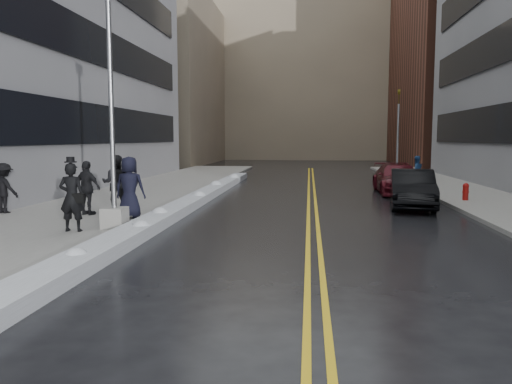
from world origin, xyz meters
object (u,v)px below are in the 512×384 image
(pedestrian_d, at_px, (87,188))
(car_maroon, at_px, (398,179))
(pedestrian_b, at_px, (116,183))
(pedestrian_e, at_px, (4,188))
(fire_hydrant, at_px, (466,191))
(car_black, at_px, (412,189))
(pedestrian_east, at_px, (416,171))
(pedestrian_c, at_px, (130,187))
(traffic_signal, at_px, (398,129))
(lamppost, at_px, (112,146))
(pedestrian_fedora, at_px, (72,197))

(pedestrian_d, relative_size, car_maroon, 0.36)
(pedestrian_b, height_order, pedestrian_e, pedestrian_b)
(pedestrian_b, bearing_deg, pedestrian_e, 3.06)
(fire_hydrant, distance_m, car_black, 3.02)
(pedestrian_d, distance_m, pedestrian_east, 17.84)
(pedestrian_east, bearing_deg, pedestrian_c, 31.14)
(pedestrian_e, height_order, pedestrian_east, pedestrian_e)
(pedestrian_east, distance_m, car_black, 7.93)
(traffic_signal, bearing_deg, pedestrian_e, -130.68)
(fire_hydrant, relative_size, car_black, 0.16)
(car_maroon, bearing_deg, pedestrian_e, -148.28)
(lamppost, bearing_deg, fire_hydrant, 33.04)
(pedestrian_east, height_order, car_black, pedestrian_east)
(pedestrian_fedora, xyz_separation_m, pedestrian_d, (-0.92, 2.97, -0.04))
(traffic_signal, relative_size, pedestrian_fedora, 3.08)
(pedestrian_c, bearing_deg, pedestrian_e, -6.74)
(lamppost, distance_m, pedestrian_fedora, 1.83)
(traffic_signal, distance_m, car_maroon, 10.87)
(pedestrian_east, bearing_deg, pedestrian_d, 26.05)
(pedestrian_fedora, xyz_separation_m, car_maroon, (11.06, 12.24, -0.37))
(traffic_signal, relative_size, pedestrian_b, 2.96)
(pedestrian_fedora, height_order, pedestrian_c, pedestrian_c)
(car_maroon, bearing_deg, lamppost, -130.53)
(fire_hydrant, distance_m, pedestrian_c, 13.95)
(pedestrian_fedora, xyz_separation_m, pedestrian_b, (-0.35, 4.09, 0.04))
(fire_hydrant, height_order, traffic_signal, traffic_signal)
(car_black, xyz_separation_m, car_maroon, (0.34, 5.21, -0.02))
(pedestrian_east, height_order, car_maroon, pedestrian_east)
(pedestrian_fedora, bearing_deg, pedestrian_c, -110.85)
(pedestrian_fedora, height_order, pedestrian_d, pedestrian_fedora)
(pedestrian_b, relative_size, car_black, 0.44)
(pedestrian_d, bearing_deg, car_black, -142.01)
(fire_hydrant, xyz_separation_m, pedestrian_east, (-0.80, 6.13, 0.43))
(lamppost, height_order, car_black, lamppost)
(fire_hydrant, bearing_deg, pedestrian_east, 97.44)
(pedestrian_b, xyz_separation_m, pedestrian_c, (1.12, -1.63, 0.00))
(fire_hydrant, distance_m, car_maroon, 4.23)
(car_black, bearing_deg, traffic_signal, 90.08)
(pedestrian_d, relative_size, pedestrian_east, 1.11)
(traffic_signal, distance_m, pedestrian_c, 23.58)
(car_black, bearing_deg, pedestrian_d, -153.25)
(traffic_signal, bearing_deg, car_black, -97.47)
(lamppost, height_order, fire_hydrant, lamppost)
(pedestrian_d, xyz_separation_m, car_black, (11.64, 4.05, -0.31))
(pedestrian_d, distance_m, pedestrian_e, 3.11)
(pedestrian_c, relative_size, car_black, 0.44)
(pedestrian_fedora, height_order, car_maroon, pedestrian_fedora)
(fire_hydrant, height_order, pedestrian_b, pedestrian_b)
(lamppost, bearing_deg, pedestrian_d, 129.01)
(fire_hydrant, relative_size, pedestrian_fedora, 0.38)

